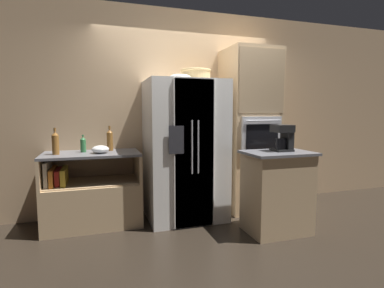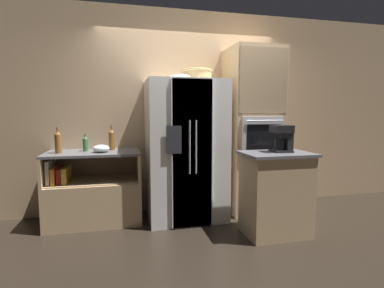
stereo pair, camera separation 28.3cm
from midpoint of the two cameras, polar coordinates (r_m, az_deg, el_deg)
ground_plane at (r=4.13m, az=-1.42°, el=-13.57°), size 20.00×20.00×0.00m
wall_back at (r=4.32m, az=-3.14°, el=6.23°), size 12.00×0.06×2.80m
counter_left at (r=3.98m, az=-20.49°, el=-9.74°), size 1.13×0.65×0.90m
refrigerator at (r=3.89m, az=-3.44°, el=-1.22°), size 0.98×0.84×1.79m
wall_oven at (r=4.28m, az=8.97°, el=2.52°), size 0.70×0.72×2.25m
island_counter at (r=3.59m, az=13.69°, el=-8.87°), size 0.76×0.54×0.94m
wicker_basket at (r=4.03m, az=-1.36°, el=12.99°), size 0.41×0.41×0.15m
fruit_bowl at (r=3.81m, az=-4.46°, el=12.63°), size 0.26×0.26×0.07m
bottle_tall at (r=3.95m, az=-21.98°, el=-0.07°), size 0.07×0.07×0.21m
bottle_short at (r=3.86m, az=-26.51°, el=0.19°), size 0.08×0.08×0.31m
bottle_wide at (r=3.99m, az=-17.36°, el=0.76°), size 0.08×0.08×0.32m
mixing_bowl at (r=3.79m, az=-19.13°, el=-0.97°), size 0.20×0.20×0.09m
coffee_maker at (r=3.55m, az=14.91°, el=1.32°), size 0.21×0.20×0.30m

